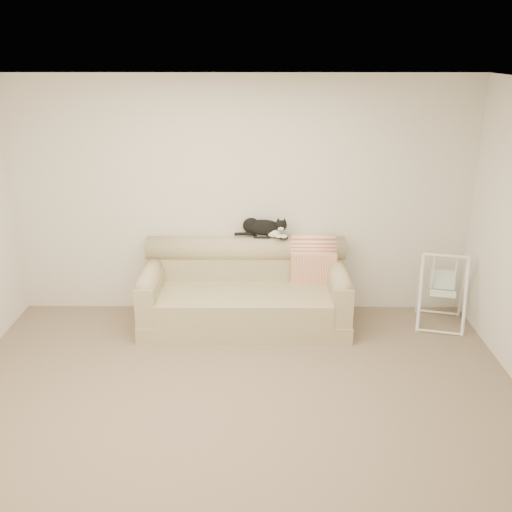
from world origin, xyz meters
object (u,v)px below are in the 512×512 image
at_px(sofa, 245,292).
at_px(tuxedo_cat, 263,227).
at_px(remote_b, 281,237).
at_px(remote_a, 262,237).
at_px(baby_swing, 442,289).

bearing_deg(sofa, tuxedo_cat, 52.52).
distance_m(remote_b, tuxedo_cat, 0.21).
relative_size(sofa, remote_a, 12.12).
xyz_separation_m(sofa, baby_swing, (2.11, -0.02, 0.05)).
bearing_deg(tuxedo_cat, baby_swing, -8.33).
xyz_separation_m(sofa, tuxedo_cat, (0.20, 0.26, 0.66)).
bearing_deg(baby_swing, tuxedo_cat, 171.67).
height_order(remote_a, tuxedo_cat, tuxedo_cat).
height_order(sofa, baby_swing, sofa).
xyz_separation_m(remote_a, baby_swing, (1.93, -0.26, -0.51)).
distance_m(sofa, remote_b, 0.71).
distance_m(remote_a, tuxedo_cat, 0.10).
xyz_separation_m(tuxedo_cat, baby_swing, (1.92, -0.28, -0.60)).
bearing_deg(remote_a, baby_swing, -7.53).
distance_m(tuxedo_cat, baby_swing, 2.03).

